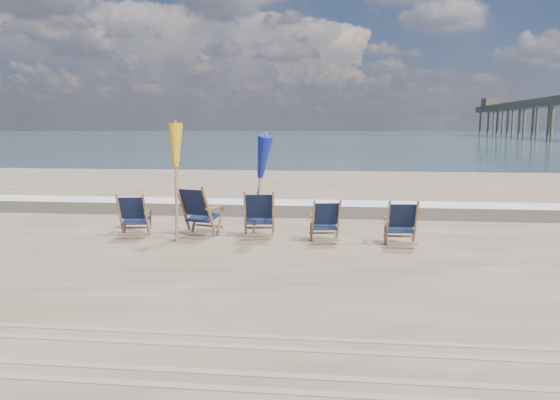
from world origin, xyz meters
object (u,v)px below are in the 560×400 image
(beach_chair_4, at_px, (416,224))
(umbrella_blue, at_px, (258,160))
(beach_chair_1, at_px, (208,212))
(umbrella_yellow, at_px, (175,152))
(beach_chair_2, at_px, (273,214))
(beach_chair_3, at_px, (339,221))
(beach_chair_0, at_px, (146,215))

(beach_chair_4, distance_m, umbrella_blue, 3.29)
(beach_chair_1, distance_m, beach_chair_4, 4.06)
(umbrella_yellow, height_order, umbrella_blue, umbrella_yellow)
(beach_chair_4, bearing_deg, beach_chair_2, -13.02)
(beach_chair_3, bearing_deg, umbrella_blue, -19.38)
(beach_chair_2, xyz_separation_m, umbrella_blue, (-0.30, -0.01, 1.10))
(beach_chair_2, bearing_deg, umbrella_blue, -6.69)
(beach_chair_1, bearing_deg, beach_chair_4, -167.37)
(beach_chair_0, height_order, beach_chair_2, beach_chair_2)
(umbrella_yellow, bearing_deg, umbrella_blue, 11.94)
(beach_chair_3, height_order, beach_chair_4, beach_chair_4)
(beach_chair_3, relative_size, umbrella_blue, 0.42)
(beach_chair_3, relative_size, umbrella_yellow, 0.38)
(umbrella_yellow, relative_size, umbrella_blue, 1.08)
(beach_chair_3, xyz_separation_m, umbrella_yellow, (-3.20, -0.08, 1.33))
(beach_chair_1, relative_size, umbrella_yellow, 0.48)
(umbrella_yellow, bearing_deg, beach_chair_3, 1.45)
(beach_chair_3, distance_m, beach_chair_4, 1.45)
(beach_chair_1, xyz_separation_m, umbrella_blue, (1.00, 0.13, 1.06))
(beach_chair_2, relative_size, beach_chair_3, 1.14)
(beach_chair_4, relative_size, umbrella_yellow, 0.40)
(beach_chair_1, height_order, beach_chair_3, beach_chair_1)
(beach_chair_1, xyz_separation_m, umbrella_yellow, (-0.59, -0.21, 1.22))
(beach_chair_0, distance_m, umbrella_yellow, 1.48)
(beach_chair_4, bearing_deg, beach_chair_1, -7.94)
(umbrella_yellow, bearing_deg, beach_chair_1, 19.29)
(beach_chair_2, distance_m, beach_chair_4, 2.79)
(umbrella_blue, bearing_deg, beach_chair_3, -8.99)
(beach_chair_2, bearing_deg, umbrella_yellow, 2.41)
(beach_chair_0, distance_m, beach_chair_3, 3.89)
(beach_chair_2, distance_m, umbrella_yellow, 2.29)
(beach_chair_3, bearing_deg, beach_chair_0, -11.27)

